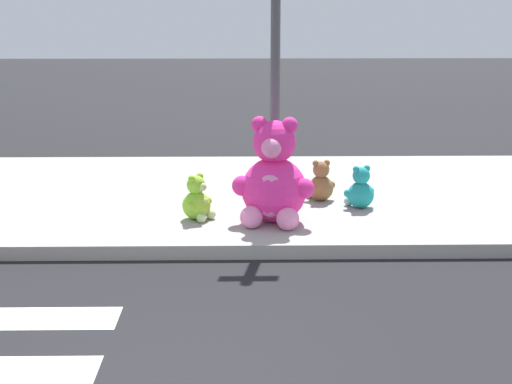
{
  "coord_description": "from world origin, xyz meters",
  "views": [
    {
      "loc": [
        0.64,
        -4.09,
        2.52
      ],
      "look_at": [
        0.77,
        3.6,
        0.55
      ],
      "focal_mm": 52.36,
      "sensor_mm": 36.0,
      "label": 1
    }
  ],
  "objects_px": {
    "plush_teal": "(360,191)",
    "plush_lime": "(197,201)",
    "plush_brown": "(320,184)",
    "plush_pink_large": "(274,181)",
    "sign_pole": "(275,63)"
  },
  "relations": [
    {
      "from": "plush_teal",
      "to": "plush_brown",
      "type": "bearing_deg",
      "value": 141.38
    },
    {
      "from": "plush_teal",
      "to": "plush_pink_large",
      "type": "bearing_deg",
      "value": -150.64
    },
    {
      "from": "sign_pole",
      "to": "plush_pink_large",
      "type": "relative_size",
      "value": 2.73
    },
    {
      "from": "plush_teal",
      "to": "plush_lime",
      "type": "bearing_deg",
      "value": -166.32
    },
    {
      "from": "sign_pole",
      "to": "plush_lime",
      "type": "height_order",
      "value": "sign_pole"
    },
    {
      "from": "plush_pink_large",
      "to": "plush_brown",
      "type": "distance_m",
      "value": 1.15
    },
    {
      "from": "sign_pole",
      "to": "plush_lime",
      "type": "xyz_separation_m",
      "value": [
        -0.88,
        -0.46,
        -1.49
      ]
    },
    {
      "from": "plush_pink_large",
      "to": "plush_brown",
      "type": "bearing_deg",
      "value": 56.76
    },
    {
      "from": "plush_pink_large",
      "to": "plush_teal",
      "type": "xyz_separation_m",
      "value": [
        1.04,
        0.59,
        -0.26
      ]
    },
    {
      "from": "sign_pole",
      "to": "plush_pink_large",
      "type": "bearing_deg",
      "value": -93.46
    },
    {
      "from": "plush_pink_large",
      "to": "plush_lime",
      "type": "relative_size",
      "value": 2.26
    },
    {
      "from": "sign_pole",
      "to": "plush_teal",
      "type": "bearing_deg",
      "value": 0.24
    },
    {
      "from": "plush_lime",
      "to": "sign_pole",
      "type": "bearing_deg",
      "value": 27.39
    },
    {
      "from": "plush_lime",
      "to": "plush_brown",
      "type": "distance_m",
      "value": 1.66
    },
    {
      "from": "plush_brown",
      "to": "plush_lime",
      "type": "bearing_deg",
      "value": -151.04
    }
  ]
}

